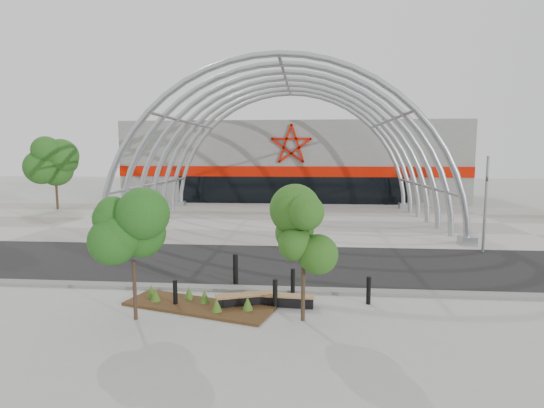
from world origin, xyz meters
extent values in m
plane|color=#9C9C97|center=(0.00, 0.00, 0.00)|extent=(140.00, 140.00, 0.00)
cube|color=black|center=(0.00, 3.50, 0.01)|extent=(140.00, 7.00, 0.02)
cube|color=gray|center=(0.00, 15.50, 0.02)|extent=(60.00, 17.00, 0.04)
cube|color=#63635E|center=(0.00, -0.25, 0.06)|extent=(60.00, 0.50, 0.12)
cube|color=slate|center=(0.00, 33.50, 4.00)|extent=(34.00, 15.00, 8.00)
cube|color=black|center=(0.00, 26.05, 1.30)|extent=(22.00, 0.25, 2.60)
cube|color=#C31000|center=(0.00, 26.05, 3.10)|extent=(34.00, 0.30, 1.00)
torus|color=#9AA0A4|center=(0.00, 8.00, 0.00)|extent=(20.36, 0.36, 20.36)
torus|color=#9AA0A4|center=(0.00, 10.50, 0.00)|extent=(20.36, 0.36, 20.36)
torus|color=#9AA0A4|center=(0.00, 13.00, 0.00)|extent=(20.36, 0.36, 20.36)
torus|color=#9AA0A4|center=(0.00, 15.50, 0.00)|extent=(20.36, 0.36, 20.36)
torus|color=#9AA0A4|center=(0.00, 18.00, 0.00)|extent=(20.36, 0.36, 20.36)
torus|color=#9AA0A4|center=(0.00, 20.50, 0.00)|extent=(20.36, 0.36, 20.36)
torus|color=#9AA0A4|center=(0.00, 23.00, 0.00)|extent=(20.36, 0.36, 20.36)
cylinder|color=#9AA0A4|center=(9.66, 15.50, 2.59)|extent=(0.20, 15.00, 0.20)
cylinder|color=#9AA0A4|center=(7.07, 15.50, 7.07)|extent=(0.20, 15.00, 0.20)
cylinder|color=#9AA0A4|center=(0.00, 15.50, 10.00)|extent=(0.20, 15.00, 0.20)
cylinder|color=#9AA0A4|center=(-7.07, 15.50, 7.07)|extent=(0.20, 15.00, 0.20)
cylinder|color=#9AA0A4|center=(-9.66, 15.50, 2.59)|extent=(0.20, 15.00, 0.20)
cube|color=#9AA0A4|center=(-10.00, 8.00, 0.25)|extent=(0.80, 0.80, 0.50)
cube|color=#9AA0A4|center=(-10.00, 23.00, 0.25)|extent=(0.80, 0.80, 0.50)
cube|color=#9AA0A4|center=(10.00, 8.00, 0.25)|extent=(0.80, 0.80, 0.50)
cube|color=#9AA0A4|center=(10.00, 23.00, 0.25)|extent=(0.80, 0.80, 0.50)
cube|color=#362611|center=(-1.85, -2.03, 0.05)|extent=(4.98, 2.74, 0.09)
cone|color=#43671F|center=(-3.31, -1.79, 0.30)|extent=(0.33, 0.33, 0.41)
cone|color=#43671F|center=(-1.69, -1.79, 0.30)|extent=(0.33, 0.33, 0.41)
cone|color=#43671F|center=(-1.14, -2.53, 0.30)|extent=(0.33, 0.33, 0.41)
cone|color=#43671F|center=(-2.28, -1.52, 0.30)|extent=(0.33, 0.33, 0.41)
cone|color=#43671F|center=(-0.22, -2.32, 0.30)|extent=(0.33, 0.33, 0.41)
cone|color=#43671F|center=(-3.58, -1.43, 0.30)|extent=(0.33, 0.33, 0.41)
cylinder|color=gray|center=(10.22, 6.54, 2.36)|extent=(0.13, 0.13, 4.73)
imported|color=black|center=(10.22, 6.54, 3.40)|extent=(0.27, 0.67, 0.13)
cylinder|color=black|center=(-3.43, -3.12, 0.88)|extent=(0.11, 0.11, 1.76)
ellipsoid|color=#0E430E|center=(-3.43, -3.12, 2.47)|extent=(1.50, 1.50, 1.92)
cylinder|color=black|center=(1.48, -2.80, 0.90)|extent=(0.12, 0.12, 1.80)
ellipsoid|color=#1E450E|center=(1.48, -2.80, 2.53)|extent=(1.49, 1.49, 1.96)
cube|color=black|center=(-0.31, -1.81, 0.16)|extent=(1.95, 0.97, 0.33)
cube|color=black|center=(-0.99, -2.04, 0.19)|extent=(0.25, 0.44, 0.39)
cube|color=black|center=(0.38, -1.57, 0.19)|extent=(0.25, 0.44, 0.39)
cube|color=brown|center=(-0.31, -1.81, 0.39)|extent=(2.01, 1.05, 0.06)
cube|color=black|center=(0.92, -1.69, 0.15)|extent=(1.78, 0.44, 0.30)
cube|color=black|center=(0.26, -1.64, 0.18)|extent=(0.13, 0.39, 0.35)
cube|color=black|center=(1.57, -1.73, 0.18)|extent=(0.13, 0.39, 0.35)
cube|color=olive|center=(0.92, -1.69, 0.35)|extent=(1.83, 0.51, 0.05)
cylinder|color=black|center=(-2.58, -2.00, 0.44)|extent=(0.14, 0.14, 0.87)
cylinder|color=black|center=(-1.07, 0.46, 0.57)|extent=(0.18, 0.18, 1.14)
cylinder|color=black|center=(0.60, -1.93, 0.47)|extent=(0.15, 0.15, 0.95)
cylinder|color=black|center=(1.10, -0.55, 0.46)|extent=(0.15, 0.15, 0.91)
cylinder|color=black|center=(3.57, -1.26, 0.45)|extent=(0.14, 0.14, 0.90)
cylinder|color=black|center=(-20.00, 20.00, 1.65)|extent=(0.20, 0.20, 3.30)
ellipsoid|color=#174912|center=(-20.00, 20.00, 4.65)|extent=(3.00, 3.00, 3.60)
camera|label=1|loc=(1.57, -14.71, 4.86)|focal=28.00mm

